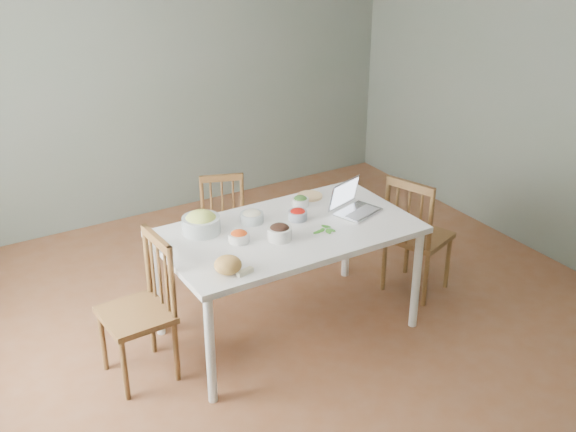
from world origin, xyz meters
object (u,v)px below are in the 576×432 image
bread_boule (228,265)px  chair_right (419,233)px  bowl_squash (201,222)px  dining_table (288,281)px  chair_left (135,312)px  chair_far (226,232)px  laptop (359,199)px

bread_boule → chair_right: bearing=9.4°
bowl_squash → bread_boule: bearing=-99.1°
chair_right → dining_table: bearing=69.0°
chair_left → bowl_squash: chair_left is taller
dining_table → chair_left: bearing=177.1°
chair_far → chair_right: 1.54m
dining_table → chair_left: 1.12m
laptop → bread_boule: bearing=175.5°
bread_boule → dining_table: bearing=27.6°
chair_far → bowl_squash: size_ratio=3.29×
dining_table → chair_left: (-1.11, 0.06, 0.08)m
chair_far → chair_right: bearing=-17.0°
chair_left → chair_right: bearing=84.9°
chair_left → bowl_squash: (0.58, 0.21, 0.41)m
bread_boule → bowl_squash: 0.60m
dining_table → laptop: 0.78m
dining_table → chair_right: 1.18m
dining_table → laptop: (0.57, -0.04, 0.52)m
chair_far → laptop: bearing=-36.4°
chair_far → bread_boule: bread_boule is taller
chair_left → chair_right: chair_right is taller
chair_far → bowl_squash: bowl_squash is taller
bread_boule → laptop: (1.20, 0.29, 0.05)m
chair_right → bowl_squash: 1.78m
chair_right → bowl_squash: (-1.71, 0.29, 0.40)m
chair_right → laptop: (-0.61, -0.01, 0.44)m
chair_far → chair_right: size_ratio=0.87×
chair_left → bread_boule: size_ratio=5.77×
bread_boule → bowl_squash: (0.09, 0.59, 0.02)m
laptop → chair_left: bearing=158.7°
chair_left → bowl_squash: bearing=106.7°
bowl_squash → laptop: 1.14m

